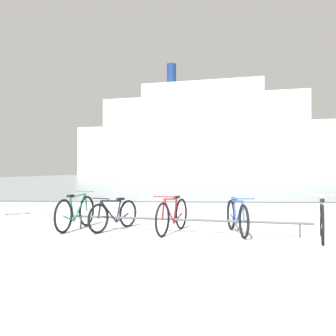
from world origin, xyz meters
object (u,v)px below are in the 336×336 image
bicycle_1 (114,215)px  bicycle_2 (172,216)px  bicycle_0 (76,212)px  bicycle_3 (237,217)px  ferry_ship (208,139)px  bicycle_4 (322,220)px

bicycle_1 → bicycle_2: (1.30, -0.27, 0.03)m
bicycle_0 → bicycle_1: bearing=-5.3°
bicycle_0 → bicycle_3: bicycle_0 is taller
bicycle_1 → ferry_ship: size_ratio=0.03×
bicycle_0 → bicycle_4: bearing=-11.0°
bicycle_0 → bicycle_2: size_ratio=1.03×
bicycle_3 → ferry_ship: 65.11m
bicycle_0 → bicycle_2: bicycle_0 is taller
ferry_ship → bicycle_3: bearing=-93.0°
bicycle_1 → bicycle_3: bicycle_3 is taller
bicycle_1 → bicycle_4: bicycle_4 is taller
bicycle_1 → ferry_ship: (6.01, 64.27, 7.41)m
bicycle_0 → bicycle_3: (3.53, -0.42, -0.03)m
ferry_ship → bicycle_2: bearing=-94.2°
bicycle_1 → bicycle_4: 4.28m
bicycle_0 → ferry_ship: 64.97m
bicycle_3 → ferry_ship: (3.35, 64.60, 7.39)m
bicycle_1 → bicycle_0: bearing=174.7°
bicycle_0 → bicycle_4: bicycle_4 is taller
bicycle_2 → bicycle_0: bearing=170.8°
bicycle_3 → ferry_ship: size_ratio=0.03×
bicycle_0 → bicycle_3: bearing=-6.8°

